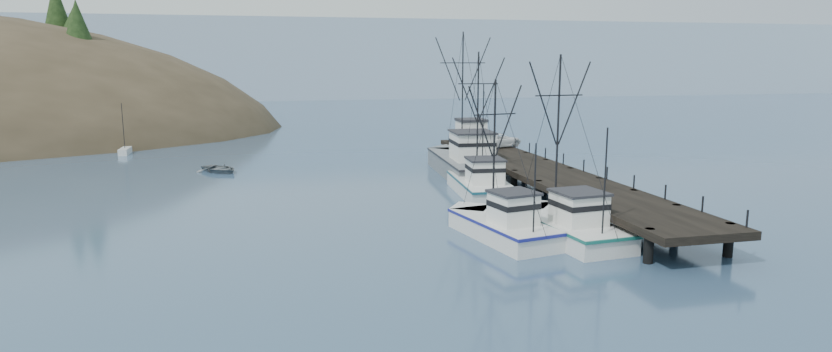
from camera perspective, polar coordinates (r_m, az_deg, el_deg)
The scene contains 12 objects.
ground at distance 37.97m, azimuth 1.56°, elevation -7.08°, with size 400.00×400.00×0.00m, color navy.
pier at distance 56.95m, azimuth 11.07°, elevation 0.30°, with size 6.00×44.00×2.00m.
distant_ridge at distance 206.25m, azimuth -8.06°, elevation 6.93°, with size 360.00×40.00×26.00m, color #9EB2C6.
distant_ridge_far at distance 222.43m, azimuth -21.46°, elevation 6.56°, with size 180.00×25.00×18.00m, color silver.
moored_sailboats at distance 93.51m, azimuth -29.65°, elevation 2.12°, with size 20.91×13.49×6.35m.
trawler_near at distance 43.07m, azimuth 12.83°, elevation -4.12°, with size 4.89×11.97×11.97m.
trawler_mid at distance 42.04m, azimuth 7.42°, elevation -4.30°, with size 5.12×10.45×10.41m.
trawler_far at distance 55.64m, azimuth 5.62°, elevation -0.70°, with size 4.82×12.20×12.30m.
work_vessel at distance 64.68m, azimuth 4.39°, elevation 1.21°, with size 6.19×17.54×14.37m.
pier_shed at distance 73.13m, azimuth 4.87°, elevation 3.97°, with size 3.00×3.20×2.80m.
pickup_truck at distance 70.37m, azimuth 7.25°, elevation 3.14°, with size 2.50×5.42×1.51m, color white.
motorboat at distance 69.04m, azimuth -16.86°, elevation 0.34°, with size 3.42×4.79×0.99m, color slate.
Camera 1 is at (-9.42, -35.03, 11.25)m, focal length 28.00 mm.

